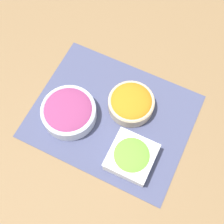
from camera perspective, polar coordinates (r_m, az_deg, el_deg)
The scene contains 5 objects.
ground_plane at distance 1.02m, azimuth -0.00°, elevation -0.77°, with size 3.00×3.00×0.00m, color olive.
placemat at distance 1.02m, azimuth -0.00°, elevation -0.72°, with size 0.51×0.40×0.00m.
carrot_bowl at distance 1.01m, azimuth 3.53°, elevation 1.71°, with size 0.15×0.15×0.06m.
lettuce_bowl at distance 0.95m, azimuth 3.58°, elevation -8.13°, with size 0.13×0.13×0.06m.
onion_bowl at distance 1.00m, azimuth -7.92°, elevation 0.08°, with size 0.18×0.18×0.06m.
Camera 1 is at (0.17, -0.36, 0.94)m, focal length 50.00 mm.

